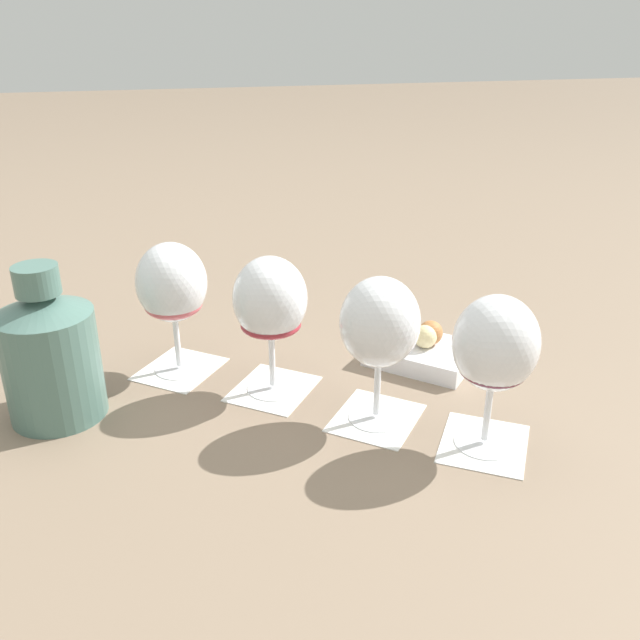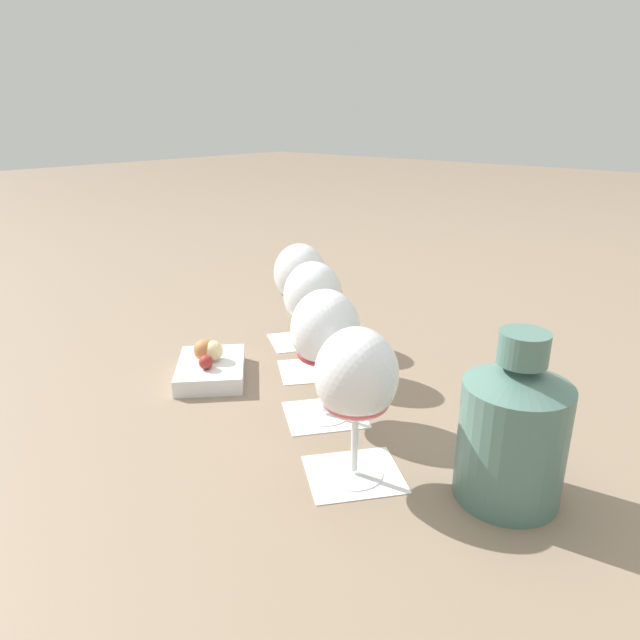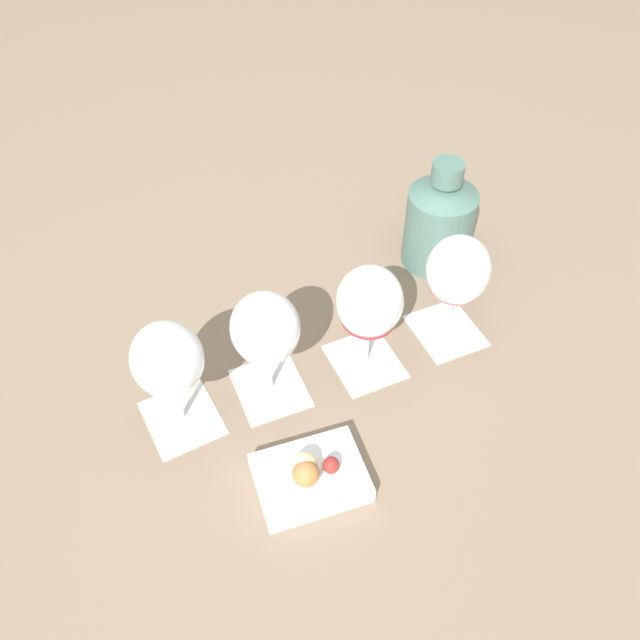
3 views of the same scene
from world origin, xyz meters
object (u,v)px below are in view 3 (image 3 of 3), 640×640
wine_glass_3 (168,363)px  wine_glass_2 (265,332)px  wine_glass_1 (369,305)px  ceramic_vase (440,220)px  wine_glass_0 (457,274)px  snack_dish (310,476)px

wine_glass_3 → wine_glass_2: bearing=141.6°
wine_glass_1 → wine_glass_3: bearing=-40.5°
wine_glass_3 → ceramic_vase: bearing=158.6°
wine_glass_1 → wine_glass_2: size_ratio=1.00×
wine_glass_2 → ceramic_vase: (-0.37, 0.10, -0.04)m
wine_glass_0 → wine_glass_2: (0.22, -0.18, -0.00)m
wine_glass_3 → snack_dish: 0.23m
ceramic_vase → snack_dish: ceramic_vase is taller
wine_glass_2 → wine_glass_3: (0.10, -0.08, -0.00)m
wine_glass_2 → wine_glass_0: bearing=140.7°
wine_glass_0 → ceramic_vase: 0.17m
wine_glass_3 → ceramic_vase: size_ratio=0.93×
wine_glass_2 → ceramic_vase: ceramic_vase is taller
snack_dish → wine_glass_3: bearing=-91.5°
wine_glass_1 → wine_glass_2: (0.11, -0.10, -0.00)m
wine_glass_2 → wine_glass_3: size_ratio=1.00×
wine_glass_1 → wine_glass_2: same height
wine_glass_1 → snack_dish: bearing=6.6°
wine_glass_2 → ceramic_vase: bearing=164.3°
wine_glass_2 → snack_dish: 0.19m
wine_glass_2 → wine_glass_3: bearing=-38.4°
wine_glass_2 → wine_glass_1: bearing=137.6°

